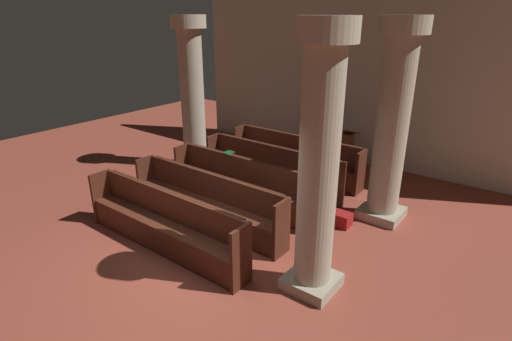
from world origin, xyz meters
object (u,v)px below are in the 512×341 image
Objects in this scene: pew_row_3 at (206,199)px; pillar_aisle_rear at (319,163)px; lectern at (346,152)px; kneeler_box_red at (339,219)px; pillar_aisle_side at (393,121)px; pillar_far_side at (192,92)px; hymn_book at (229,153)px; pew_row_4 at (163,220)px; pew_row_0 at (295,155)px; pew_row_2 at (241,182)px; pew_row_1 at (270,167)px.

pillar_aisle_rear reaches higher than pew_row_3.
lectern is 2.47× the size of kneeler_box_red.
pillar_aisle_side reaches higher than pew_row_3.
pillar_far_side is 5.57m from pillar_aisle_rear.
pillar_aisle_rear is 17.06× the size of hymn_book.
hymn_book is at bearing 102.37° from pew_row_4.
lectern is at bearing 55.97° from pew_row_0.
pillar_far_side is at bearing 155.58° from pew_row_2.
lectern is at bearing 79.47° from pew_row_3.
pew_row_3 is at bearing -67.94° from hymn_book.
hymn_book is (-0.49, -1.87, 0.47)m from pew_row_0.
pew_row_0 and pew_row_1 have the same top height.
pew_row_1 is 1.00× the size of pew_row_3.
pillar_far_side reaches higher than lectern.
pillar_aisle_side is at bearing 26.58° from pew_row_2.
pew_row_2 is 0.93× the size of pillar_aisle_rear.
pillar_far_side is 2.36m from hymn_book.
pew_row_4 is at bearing -90.00° from pew_row_3.
pew_row_4 is 4.37m from pillar_aisle_side.
pillar_aisle_rear is (4.95, -2.57, -0.00)m from pillar_far_side.
lectern is at bearing 70.22° from pew_row_1.
pillar_aisle_side reaches higher than pew_row_4.
pew_row_1 is 3.79m from pillar_aisle_rear.
pillar_aisle_side is 3.42× the size of lectern.
hymn_book reaches higher than pew_row_2.
pew_row_2 is at bearing 90.00° from pew_row_3.
hymn_book is at bearing -173.47° from kneeler_box_red.
pew_row_1 is at bearing 90.00° from pew_row_2.
pillar_aisle_side is at bearing 5.14° from pew_row_1.
pew_row_3 is 4.32m from lectern.
pillar_aisle_side is at bearing 56.85° from kneeler_box_red.
pillar_far_side reaches higher than pew_row_2.
lectern is (0.79, 4.24, -0.07)m from pew_row_3.
pillar_aisle_rear is (2.50, -1.46, 1.40)m from pew_row_2.
pew_row_0 is at bearing 75.27° from hymn_book.
pillar_far_side is 3.42× the size of lectern.
pew_row_0 is 2.05m from pew_row_2.
pillar_far_side is 1.00× the size of pillar_aisle_rear.
pew_row_0 is 1.00× the size of pew_row_2.
pillar_aisle_side is (2.50, 1.25, 1.40)m from pew_row_2.
kneeler_box_red is (-0.51, 1.93, -1.80)m from pillar_aisle_rear.
pew_row_0 is 1.99m from hymn_book.
pew_row_0 is at bearing 90.00° from pew_row_4.
kneeler_box_red is at bearing 6.53° from hymn_book.
pew_row_2 is at bearing -103.77° from lectern.
pew_row_0 and pew_row_4 have the same top height.
pew_row_3 is at bearing -100.53° from lectern.
lectern reaches higher than kneeler_box_red.
pew_row_0 is at bearing 90.00° from pew_row_1.
pillar_aisle_side and pillar_far_side have the same top height.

